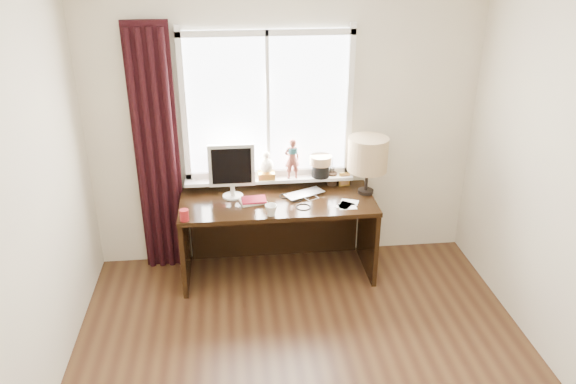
{
  "coord_description": "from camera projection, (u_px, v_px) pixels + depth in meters",
  "views": [
    {
      "loc": [
        -0.49,
        -2.77,
        2.88
      ],
      "look_at": [
        -0.05,
        1.25,
        1.0
      ],
      "focal_mm": 35.0,
      "sensor_mm": 36.0,
      "label": 1
    }
  ],
  "objects": [
    {
      "name": "desk",
      "position": [
        277.0,
        220.0,
        5.09
      ],
      "size": [
        1.7,
        0.7,
        0.75
      ],
      "color": "black",
      "rests_on": "floor"
    },
    {
      "name": "brush_holder",
      "position": [
        332.0,
        178.0,
        5.18
      ],
      "size": [
        0.09,
        0.09,
        0.25
      ],
      "color": "black",
      "rests_on": "desk"
    },
    {
      "name": "laptop",
      "position": [
        304.0,
        194.0,
        4.98
      ],
      "size": [
        0.42,
        0.36,
        0.03
      ],
      "primitive_type": "imported",
      "rotation": [
        0.0,
        0.0,
        0.45
      ],
      "color": "silver",
      "rests_on": "desk"
    },
    {
      "name": "table_lamp",
      "position": [
        368.0,
        155.0,
        4.89
      ],
      "size": [
        0.35,
        0.35,
        0.52
      ],
      "color": "black",
      "rests_on": "desk"
    },
    {
      "name": "curtain",
      "position": [
        157.0,
        154.0,
        4.9
      ],
      "size": [
        0.38,
        0.09,
        2.25
      ],
      "color": "black",
      "rests_on": "floor"
    },
    {
      "name": "loose_papers",
      "position": [
        347.0,
        205.0,
        4.82
      ],
      "size": [
        0.24,
        0.23,
        0.0
      ],
      "color": "white",
      "rests_on": "desk"
    },
    {
      "name": "wall_back",
      "position": [
        285.0,
        126.0,
        5.02
      ],
      "size": [
        3.5,
        0.0,
        2.6
      ],
      "primitive_type": "cube",
      "rotation": [
        1.57,
        0.0,
        0.0
      ],
      "color": "beige",
      "rests_on": "ground"
    },
    {
      "name": "monitor",
      "position": [
        232.0,
        168.0,
        4.85
      ],
      "size": [
        0.4,
        0.18,
        0.49
      ],
      "color": "beige",
      "rests_on": "desk"
    },
    {
      "name": "icon_frame",
      "position": [
        344.0,
        179.0,
        5.15
      ],
      "size": [
        0.1,
        0.03,
        0.13
      ],
      "color": "gold",
      "rests_on": "desk"
    },
    {
      "name": "wall_left",
      "position": [
        2.0,
        252.0,
        3.04
      ],
      "size": [
        0.0,
        4.0,
        2.6
      ],
      "primitive_type": "cube",
      "rotation": [
        1.57,
        0.0,
        1.57
      ],
      "color": "beige",
      "rests_on": "ground"
    },
    {
      "name": "mug",
      "position": [
        271.0,
        210.0,
        4.62
      ],
      "size": [
        0.14,
        0.14,
        0.1
      ],
      "primitive_type": "imported",
      "rotation": [
        0.0,
        0.0,
        0.97
      ],
      "color": "white",
      "rests_on": "desk"
    },
    {
      "name": "window",
      "position": [
        271.0,
        128.0,
        4.95
      ],
      "size": [
        1.52,
        0.22,
        1.4
      ],
      "color": "white",
      "rests_on": "ground"
    },
    {
      "name": "desk_cables",
      "position": [
        296.0,
        202.0,
        4.86
      ],
      "size": [
        0.29,
        0.39,
        0.01
      ],
      "color": "black",
      "rests_on": "desk"
    },
    {
      "name": "red_cup",
      "position": [
        184.0,
        215.0,
        4.54
      ],
      "size": [
        0.07,
        0.07,
        0.1
      ],
      "primitive_type": "cylinder",
      "color": "maroon",
      "rests_on": "desk"
    },
    {
      "name": "notebook_stack",
      "position": [
        253.0,
        201.0,
        4.86
      ],
      "size": [
        0.25,
        0.21,
        0.03
      ],
      "color": "beige",
      "rests_on": "desk"
    }
  ]
}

